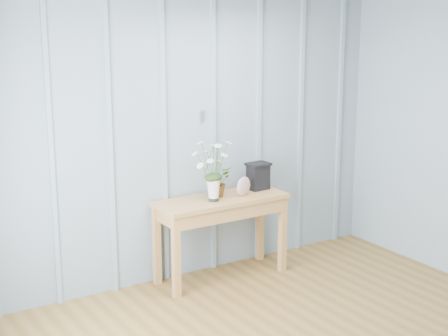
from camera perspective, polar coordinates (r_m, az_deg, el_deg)
room_shell at (r=4.87m, az=4.70°, el=8.35°), size 4.00×4.50×2.50m
sideboard at (r=6.11m, az=-0.25°, el=-3.51°), size 1.20×0.45×0.75m
daisy_vase at (r=5.89m, az=-0.88°, el=0.44°), size 0.38×0.29×0.55m
spider_plant at (r=6.09m, az=-0.57°, el=-1.14°), size 0.29×0.26×0.27m
felt_disc_vessel at (r=6.12m, az=1.64°, el=-1.53°), size 0.18×0.10×0.18m
carved_box at (r=6.33m, az=2.85°, el=-0.65°), size 0.22×0.17×0.25m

